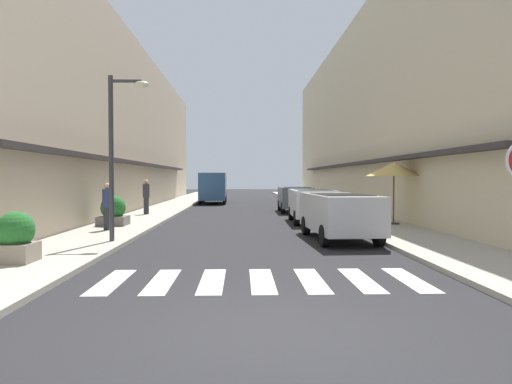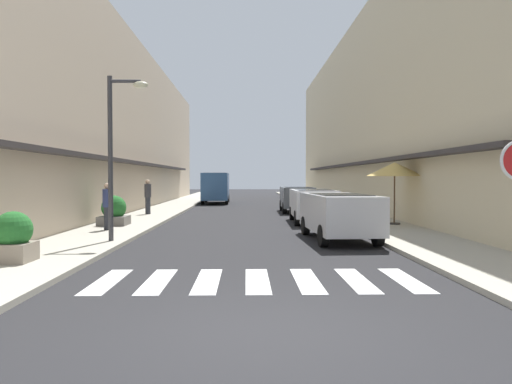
{
  "view_description": "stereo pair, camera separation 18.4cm",
  "coord_description": "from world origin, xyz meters",
  "px_view_note": "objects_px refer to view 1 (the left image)",
  "views": [
    {
      "loc": [
        -0.4,
        -5.83,
        1.97
      ],
      "look_at": [
        0.16,
        11.43,
        1.45
      ],
      "focal_mm": 32.56,
      "sensor_mm": 36.0,
      "label": 1
    },
    {
      "loc": [
        -0.22,
        -5.83,
        1.97
      ],
      "look_at": [
        0.16,
        11.43,
        1.45
      ],
      "focal_mm": 32.56,
      "sensor_mm": 36.0,
      "label": 2
    }
  ],
  "objects_px": {
    "planter_midblock": "(113,212)",
    "parked_car_near": "(339,211)",
    "parked_car_far": "(295,196)",
    "street_lamp": "(118,139)",
    "parked_car_mid": "(312,202)",
    "delivery_van": "(213,185)",
    "planter_corner": "(15,238)",
    "pedestrian_walking_far": "(146,196)",
    "pedestrian_walking_near": "(107,205)",
    "cafe_umbrella": "(394,170)"
  },
  "relations": [
    {
      "from": "parked_car_far",
      "to": "pedestrian_walking_near",
      "type": "relative_size",
      "value": 2.36
    },
    {
      "from": "parked_car_mid",
      "to": "parked_car_far",
      "type": "xyz_separation_m",
      "value": [
        0.0,
        6.33,
        -0.0
      ]
    },
    {
      "from": "parked_car_mid",
      "to": "parked_car_far",
      "type": "height_order",
      "value": "same"
    },
    {
      "from": "planter_midblock",
      "to": "parked_car_near",
      "type": "bearing_deg",
      "value": -24.73
    },
    {
      "from": "planter_corner",
      "to": "street_lamp",
      "type": "bearing_deg",
      "value": 68.31
    },
    {
      "from": "parked_car_near",
      "to": "planter_midblock",
      "type": "bearing_deg",
      "value": 155.27
    },
    {
      "from": "parked_car_mid",
      "to": "pedestrian_walking_near",
      "type": "bearing_deg",
      "value": -155.27
    },
    {
      "from": "parked_car_mid",
      "to": "delivery_van",
      "type": "height_order",
      "value": "delivery_van"
    },
    {
      "from": "pedestrian_walking_near",
      "to": "planter_corner",
      "type": "bearing_deg",
      "value": -166.08
    },
    {
      "from": "parked_car_mid",
      "to": "delivery_van",
      "type": "distance_m",
      "value": 16.78
    },
    {
      "from": "parked_car_mid",
      "to": "pedestrian_walking_far",
      "type": "distance_m",
      "value": 8.75
    },
    {
      "from": "parked_car_far",
      "to": "street_lamp",
      "type": "distance_m",
      "value": 14.66
    },
    {
      "from": "delivery_van",
      "to": "street_lamp",
      "type": "bearing_deg",
      "value": -93.65
    },
    {
      "from": "planter_corner",
      "to": "planter_midblock",
      "type": "distance_m",
      "value": 7.99
    },
    {
      "from": "pedestrian_walking_far",
      "to": "street_lamp",
      "type": "bearing_deg",
      "value": -138.45
    },
    {
      "from": "planter_corner",
      "to": "pedestrian_walking_near",
      "type": "relative_size",
      "value": 0.67
    },
    {
      "from": "parked_car_far",
      "to": "planter_corner",
      "type": "distance_m",
      "value": 18.16
    },
    {
      "from": "parked_car_mid",
      "to": "pedestrian_walking_far",
      "type": "xyz_separation_m",
      "value": [
        -7.96,
        3.62,
        0.14
      ]
    },
    {
      "from": "pedestrian_walking_near",
      "to": "pedestrian_walking_far",
      "type": "height_order",
      "value": "pedestrian_walking_far"
    },
    {
      "from": "street_lamp",
      "to": "planter_corner",
      "type": "bearing_deg",
      "value": -111.69
    },
    {
      "from": "cafe_umbrella",
      "to": "parked_car_far",
      "type": "bearing_deg",
      "value": 110.3
    },
    {
      "from": "delivery_van",
      "to": "planter_midblock",
      "type": "distance_m",
      "value": 18.12
    },
    {
      "from": "street_lamp",
      "to": "planter_corner",
      "type": "distance_m",
      "value": 4.41
    },
    {
      "from": "delivery_van",
      "to": "street_lamp",
      "type": "relative_size",
      "value": 1.12
    },
    {
      "from": "parked_car_mid",
      "to": "planter_corner",
      "type": "bearing_deg",
      "value": -129.03
    },
    {
      "from": "planter_corner",
      "to": "planter_midblock",
      "type": "xyz_separation_m",
      "value": [
        -0.06,
        7.99,
        -0.02
      ]
    },
    {
      "from": "pedestrian_walking_far",
      "to": "parked_car_mid",
      "type": "bearing_deg",
      "value": -79.98
    },
    {
      "from": "parked_car_mid",
      "to": "planter_midblock",
      "type": "relative_size",
      "value": 3.49
    },
    {
      "from": "parked_car_far",
      "to": "delivery_van",
      "type": "xyz_separation_m",
      "value": [
        -5.27,
        9.6,
        0.49
      ]
    },
    {
      "from": "delivery_van",
      "to": "planter_corner",
      "type": "xyz_separation_m",
      "value": [
        -2.79,
        -25.87,
        -0.74
      ]
    },
    {
      "from": "parked_car_far",
      "to": "planter_corner",
      "type": "relative_size",
      "value": 3.53
    },
    {
      "from": "parked_car_far",
      "to": "planter_midblock",
      "type": "relative_size",
      "value": 3.37
    },
    {
      "from": "delivery_van",
      "to": "cafe_umbrella",
      "type": "xyz_separation_m",
      "value": [
        8.29,
        -17.76,
        0.91
      ]
    },
    {
      "from": "parked_car_near",
      "to": "planter_corner",
      "type": "relative_size",
      "value": 3.95
    },
    {
      "from": "parked_car_mid",
      "to": "planter_corner",
      "type": "height_order",
      "value": "parked_car_mid"
    },
    {
      "from": "street_lamp",
      "to": "parked_car_mid",
      "type": "bearing_deg",
      "value": 44.24
    },
    {
      "from": "parked_car_near",
      "to": "cafe_umbrella",
      "type": "distance_m",
      "value": 5.09
    },
    {
      "from": "street_lamp",
      "to": "planter_corner",
      "type": "height_order",
      "value": "street_lamp"
    },
    {
      "from": "parked_car_mid",
      "to": "planter_midblock",
      "type": "bearing_deg",
      "value": -166.48
    },
    {
      "from": "parked_car_near",
      "to": "street_lamp",
      "type": "distance_m",
      "value": 7.1
    },
    {
      "from": "cafe_umbrella",
      "to": "planter_midblock",
      "type": "relative_size",
      "value": 2.12
    },
    {
      "from": "parked_car_near",
      "to": "parked_car_far",
      "type": "bearing_deg",
      "value": 90.0
    },
    {
      "from": "street_lamp",
      "to": "pedestrian_walking_near",
      "type": "relative_size",
      "value": 2.88
    },
    {
      "from": "parked_car_mid",
      "to": "delivery_van",
      "type": "relative_size",
      "value": 0.75
    },
    {
      "from": "parked_car_mid",
      "to": "pedestrian_walking_near",
      "type": "height_order",
      "value": "pedestrian_walking_near"
    },
    {
      "from": "street_lamp",
      "to": "pedestrian_walking_far",
      "type": "height_order",
      "value": "street_lamp"
    },
    {
      "from": "parked_car_near",
      "to": "planter_midblock",
      "type": "height_order",
      "value": "parked_car_near"
    },
    {
      "from": "pedestrian_walking_near",
      "to": "pedestrian_walking_far",
      "type": "xyz_separation_m",
      "value": [
        -0.09,
        7.24,
        0.06
      ]
    },
    {
      "from": "parked_car_near",
      "to": "planter_corner",
      "type": "bearing_deg",
      "value": -152.19
    },
    {
      "from": "parked_car_near",
      "to": "pedestrian_walking_far",
      "type": "height_order",
      "value": "pedestrian_walking_far"
    }
  ]
}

